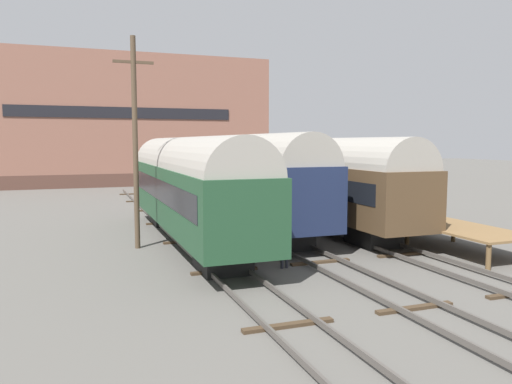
# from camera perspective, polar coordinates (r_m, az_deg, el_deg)

# --- Properties ---
(ground_plane) EXTENTS (200.00, 200.00, 0.00)m
(ground_plane) POSITION_cam_1_polar(r_m,az_deg,el_deg) (23.30, 3.93, -6.46)
(ground_plane) COLOR #56544F
(track_left) EXTENTS (2.60, 60.00, 0.26)m
(track_left) POSITION_cam_1_polar(r_m,az_deg,el_deg) (21.96, -5.87, -6.85)
(track_left) COLOR #4C4742
(track_left) RESTS_ON ground
(track_middle) EXTENTS (2.60, 60.00, 0.26)m
(track_middle) POSITION_cam_1_polar(r_m,az_deg,el_deg) (23.27, 3.94, -6.12)
(track_middle) COLOR #4C4742
(track_middle) RESTS_ON ground
(track_right) EXTENTS (2.60, 60.00, 0.26)m
(track_right) POSITION_cam_1_polar(r_m,az_deg,el_deg) (25.17, 12.46, -5.34)
(track_right) COLOR #4C4742
(track_right) RESTS_ON ground
(train_car_green) EXTENTS (3.06, 17.82, 5.16)m
(train_car_green) POSITION_cam_1_polar(r_m,az_deg,el_deg) (24.53, -7.72, 1.03)
(train_car_green) COLOR black
(train_car_green) RESTS_ON ground
(train_car_navy) EXTENTS (3.12, 15.82, 5.35)m
(train_car_navy) POSITION_cam_1_polar(r_m,az_deg,el_deg) (27.91, -0.59, 1.85)
(train_car_navy) COLOR black
(train_car_navy) RESTS_ON ground
(train_car_brown) EXTENTS (3.10, 18.15, 5.14)m
(train_car_brown) POSITION_cam_1_polar(r_m,az_deg,el_deg) (29.38, 7.01, 1.77)
(train_car_brown) COLOR black
(train_car_brown) RESTS_ON ground
(station_platform) EXTENTS (3.05, 10.24, 1.12)m
(station_platform) POSITION_cam_1_polar(r_m,az_deg,el_deg) (25.67, 19.39, -3.31)
(station_platform) COLOR brown
(station_platform) RESTS_ON ground
(bench) EXTENTS (1.40, 0.40, 0.91)m
(bench) POSITION_cam_1_polar(r_m,az_deg,el_deg) (26.95, 17.64, -1.59)
(bench) COLOR #2D4C33
(bench) RESTS_ON station_platform
(person_worker) EXTENTS (0.32, 0.32, 1.65)m
(person_worker) POSITION_cam_1_polar(r_m,az_deg,el_deg) (19.54, 3.27, -5.87)
(person_worker) COLOR #282833
(person_worker) RESTS_ON ground
(utility_pole) EXTENTS (1.80, 0.24, 9.65)m
(utility_pole) POSITION_cam_1_polar(r_m,az_deg,el_deg) (23.47, -13.64, 5.74)
(utility_pole) COLOR #473828
(utility_pole) RESTS_ON ground
(warehouse_building) EXTENTS (33.80, 12.36, 14.69)m
(warehouse_building) POSITION_cam_1_polar(r_m,az_deg,el_deg) (62.58, -15.37, 7.75)
(warehouse_building) COLOR #4F342A
(warehouse_building) RESTS_ON ground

